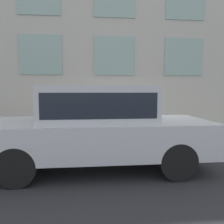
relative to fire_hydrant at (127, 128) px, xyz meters
name	(u,v)px	position (x,y,z in m)	size (l,w,h in m)	color
ground_plane	(126,151)	(-0.55, 0.11, -0.55)	(80.00, 80.00, 0.00)	#2D2D30
sidewalk	(119,137)	(0.92, 0.11, -0.48)	(2.93, 60.00, 0.14)	gray
building_facade	(114,0)	(2.53, 0.11, 4.84)	(0.33, 40.00, 10.78)	beige
fire_hydrant	(127,128)	(0.00, 0.00, 0.00)	(0.30, 0.42, 0.79)	red
person	(98,115)	(0.49, 0.86, 0.37)	(0.31, 0.21, 1.29)	#232328
parked_car_silver_near	(98,124)	(-1.89, 0.95, 0.44)	(1.86, 4.81, 1.82)	black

